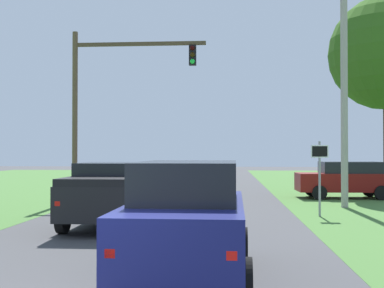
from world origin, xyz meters
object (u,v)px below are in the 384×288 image
object	(u,v)px
red_suv_near	(188,218)
pickup_truck_lead	(111,193)
keep_moving_sign	(320,168)
crossing_suv_far	(346,179)
utility_pole_right	(344,85)
traffic_light	(107,91)

from	to	relation	value
red_suv_near	pickup_truck_lead	world-z (taller)	red_suv_near
keep_moving_sign	crossing_suv_far	distance (m)	7.39
red_suv_near	pickup_truck_lead	distance (m)	6.65
pickup_truck_lead	utility_pole_right	xyz separation A→B (m)	(8.22, 5.61, 3.95)
red_suv_near	utility_pole_right	world-z (taller)	utility_pole_right
crossing_suv_far	keep_moving_sign	bearing A→B (deg)	-110.10
traffic_light	crossing_suv_far	distance (m)	12.09
crossing_suv_far	utility_pole_right	world-z (taller)	utility_pole_right
crossing_suv_far	pickup_truck_lead	bearing A→B (deg)	-133.90
traffic_light	keep_moving_sign	size ratio (longest dim) A/B	2.97
keep_moving_sign	crossing_suv_far	xyz separation A→B (m)	(2.53, 6.91, -0.73)
red_suv_near	traffic_light	world-z (taller)	traffic_light
keep_moving_sign	utility_pole_right	distance (m)	4.66
pickup_truck_lead	red_suv_near	bearing A→B (deg)	-64.89
keep_moving_sign	utility_pole_right	bearing A→B (deg)	62.53
pickup_truck_lead	traffic_light	bearing A→B (deg)	104.79
pickup_truck_lead	utility_pole_right	distance (m)	10.71
red_suv_near	crossing_suv_far	distance (m)	16.87
traffic_light	red_suv_near	bearing A→B (deg)	-70.39
pickup_truck_lead	utility_pole_right	bearing A→B (deg)	34.30
pickup_truck_lead	traffic_light	size ratio (longest dim) A/B	0.66
red_suv_near	pickup_truck_lead	bearing A→B (deg)	115.11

